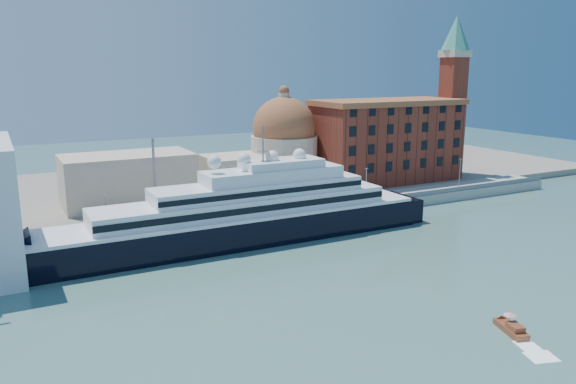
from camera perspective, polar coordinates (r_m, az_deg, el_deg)
ground at (r=95.85m, az=3.98°, el=-8.26°), size 400.00×400.00×0.00m
quay at (r=124.21m, az=-4.30°, el=-2.79°), size 180.00×10.00×2.50m
land at (r=161.69m, az=-10.13°, el=0.55°), size 260.00×72.00×2.00m
quay_fence at (r=119.75m, az=-3.45°, el=-2.44°), size 180.00×0.10×1.20m
superyacht at (r=110.04m, az=-6.54°, el=-3.02°), size 90.02×12.48×26.90m
water_taxi at (r=80.97m, az=21.76°, el=-12.71°), size 3.52×5.99×2.70m
warehouse at (r=163.40m, az=10.01°, el=5.23°), size 43.00×19.00×23.25m
campanile at (r=177.99m, az=16.42°, el=10.33°), size 8.40×8.40×47.00m
church at (r=146.01m, az=-5.80°, el=3.36°), size 66.00×18.00×25.50m
lamp_posts at (r=116.26m, az=-9.75°, el=0.36°), size 120.80×2.40×18.00m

